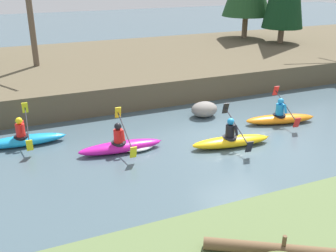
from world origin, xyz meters
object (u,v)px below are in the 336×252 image
(boulder_midstream, at_px, (204,109))
(driftwood_log, at_px, (272,249))
(kayaker_middle, at_px, (232,140))
(kayaker_far_back, at_px, (24,139))
(kayaker_lead, at_px, (281,118))
(kayaker_trailing, at_px, (124,146))

(boulder_midstream, bearing_deg, driftwood_log, -109.80)
(kayaker_middle, relative_size, boulder_midstream, 2.60)
(kayaker_middle, height_order, kayaker_far_back, same)
(kayaker_lead, bearing_deg, driftwood_log, -116.73)
(kayaker_middle, bearing_deg, kayaker_trailing, 170.38)
(kayaker_trailing, height_order, kayaker_far_back, same)
(driftwood_log, bearing_deg, boulder_midstream, 101.19)
(kayaker_middle, relative_size, driftwood_log, 1.22)
(kayaker_trailing, bearing_deg, driftwood_log, -79.03)
(kayaker_lead, distance_m, kayaker_middle, 3.01)
(boulder_midstream, bearing_deg, kayaker_far_back, -179.33)
(boulder_midstream, xyz_separation_m, driftwood_log, (-2.99, -8.30, 0.39))
(kayaker_lead, relative_size, driftwood_log, 1.21)
(kayaker_middle, height_order, boulder_midstream, kayaker_middle)
(kayaker_lead, height_order, driftwood_log, kayaker_lead)
(kayaker_trailing, distance_m, boulder_midstream, 4.29)
(boulder_midstream, bearing_deg, kayaker_lead, -37.24)
(kayaker_middle, bearing_deg, boulder_midstream, 87.59)
(kayaker_lead, xyz_separation_m, kayaker_middle, (-2.82, -1.06, 0.00))
(kayaker_lead, bearing_deg, kayaker_middle, -146.85)
(kayaker_lead, height_order, boulder_midstream, kayaker_lead)
(boulder_midstream, height_order, driftwood_log, driftwood_log)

